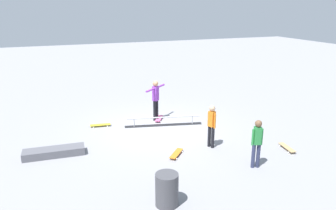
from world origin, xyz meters
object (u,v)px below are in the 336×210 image
(bystander_green_shirt, at_px, (257,141))
(trash_bin, at_px, (167,190))
(skateboard_main, at_px, (159,118))
(loose_skateboard_natural, at_px, (287,147))
(skate_ledge, at_px, (54,152))
(loose_skateboard_orange, at_px, (176,153))
(skater_main, at_px, (156,98))
(bystander_orange_shirt, at_px, (212,124))
(loose_skateboard_yellow, at_px, (100,125))
(grind_rail, at_px, (164,122))

(bystander_green_shirt, height_order, trash_bin, bystander_green_shirt)
(skateboard_main, xyz_separation_m, loose_skateboard_natural, (-3.03, 4.32, 0.00))
(skate_ledge, xyz_separation_m, trash_bin, (-2.43, 3.83, 0.29))
(bystander_green_shirt, height_order, loose_skateboard_natural, bystander_green_shirt)
(loose_skateboard_orange, distance_m, trash_bin, 2.75)
(skater_main, xyz_separation_m, trash_bin, (1.75, 5.87, -0.57))
(bystander_green_shirt, xyz_separation_m, trash_bin, (3.15, 0.85, -0.43))
(bystander_orange_shirt, xyz_separation_m, trash_bin, (2.61, 2.62, -0.43))
(skateboard_main, relative_size, bystander_green_shirt, 0.53)
(skate_ledge, height_order, skateboard_main, skate_ledge)
(skate_ledge, bearing_deg, loose_skateboard_yellow, -131.23)
(grind_rail, relative_size, loose_skateboard_orange, 4.24)
(loose_skateboard_yellow, bearing_deg, skateboard_main, -175.00)
(bystander_orange_shirt, bearing_deg, bystander_green_shirt, 174.43)
(skate_ledge, relative_size, skateboard_main, 2.43)
(grind_rail, height_order, bystander_orange_shirt, bystander_orange_shirt)
(skateboard_main, bearing_deg, loose_skateboard_orange, 21.37)
(loose_skateboard_orange, bearing_deg, bystander_green_shirt, 92.37)
(loose_skateboard_orange, bearing_deg, grind_rail, -149.86)
(bystander_orange_shirt, xyz_separation_m, loose_skateboard_orange, (1.36, 0.20, -0.77))
(skate_ledge, distance_m, skateboard_main, 4.75)
(skateboard_main, distance_m, loose_skateboard_natural, 5.28)
(grind_rail, distance_m, loose_skateboard_orange, 2.81)
(skater_main, xyz_separation_m, bystander_green_shirt, (-1.41, 5.03, -0.15))
(skate_ledge, relative_size, loose_skateboard_yellow, 2.33)
(grind_rail, bearing_deg, loose_skateboard_orange, 91.14)
(loose_skateboard_yellow, bearing_deg, bystander_orange_shirt, 141.54)
(bystander_green_shirt, distance_m, bystander_orange_shirt, 1.85)
(bystander_orange_shirt, bearing_deg, skateboard_main, -9.74)
(loose_skateboard_natural, bearing_deg, skater_main, -135.67)
(bystander_orange_shirt, height_order, loose_skateboard_yellow, bystander_orange_shirt)
(skateboard_main, bearing_deg, bystander_orange_shirt, 44.63)
(loose_skateboard_yellow, height_order, trash_bin, trash_bin)
(skate_ledge, xyz_separation_m, loose_skateboard_natural, (-7.34, 2.32, -0.05))
(skate_ledge, xyz_separation_m, bystander_green_shirt, (-5.58, 2.98, 0.72))
(bystander_green_shirt, distance_m, loose_skateboard_natural, 2.03)
(loose_skateboard_yellow, height_order, loose_skateboard_natural, same)
(skate_ledge, bearing_deg, trash_bin, 122.41)
(skateboard_main, bearing_deg, loose_skateboard_natural, 66.87)
(skater_main, relative_size, skateboard_main, 2.17)
(skate_ledge, relative_size, bystander_orange_shirt, 1.28)
(skateboard_main, distance_m, loose_skateboard_orange, 3.46)
(grind_rail, distance_m, skate_ledge, 4.47)
(skate_ledge, xyz_separation_m, skateboard_main, (-4.31, -2.00, -0.05))
(grind_rail, height_order, skater_main, skater_main)
(bystander_orange_shirt, xyz_separation_m, loose_skateboard_natural, (-2.30, 1.11, -0.77))
(skate_ledge, bearing_deg, skateboard_main, -155.13)
(skate_ledge, xyz_separation_m, skater_main, (-4.18, -2.04, 0.86))
(loose_skateboard_yellow, bearing_deg, skate_ledge, 56.49)
(skater_main, relative_size, loose_skateboard_yellow, 2.08)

